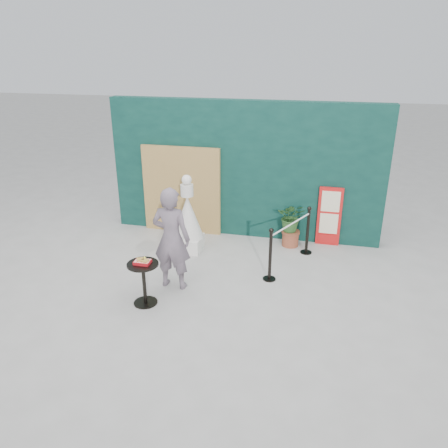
# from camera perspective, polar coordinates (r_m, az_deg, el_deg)

# --- Properties ---
(ground) EXTENTS (60.00, 60.00, 0.00)m
(ground) POSITION_cam_1_polar(r_m,az_deg,el_deg) (7.44, -2.15, -10.60)
(ground) COLOR #ADAAA5
(ground) RESTS_ON ground
(back_wall) EXTENTS (6.00, 0.30, 3.00)m
(back_wall) POSITION_cam_1_polar(r_m,az_deg,el_deg) (9.66, 2.67, 7.04)
(back_wall) COLOR #092A26
(back_wall) RESTS_ON ground
(bamboo_fence) EXTENTS (1.80, 0.08, 2.00)m
(bamboo_fence) POSITION_cam_1_polar(r_m,az_deg,el_deg) (9.95, -5.58, 4.41)
(bamboo_fence) COLOR tan
(bamboo_fence) RESTS_ON ground
(woman) EXTENTS (0.70, 0.48, 1.86)m
(woman) POSITION_cam_1_polar(r_m,az_deg,el_deg) (7.62, -6.87, -1.92)
(woman) COLOR slate
(woman) RESTS_ON ground
(menu_board) EXTENTS (0.50, 0.07, 1.30)m
(menu_board) POSITION_cam_1_polar(r_m,az_deg,el_deg) (9.59, 13.58, 0.95)
(menu_board) COLOR red
(menu_board) RESTS_ON ground
(statue) EXTENTS (0.64, 0.64, 1.65)m
(statue) POSITION_cam_1_polar(r_m,az_deg,el_deg) (9.09, -4.73, 0.48)
(statue) COLOR white
(statue) RESTS_ON ground
(cafe_table) EXTENTS (0.52, 0.52, 0.75)m
(cafe_table) POSITION_cam_1_polar(r_m,az_deg,el_deg) (7.37, -10.45, -6.83)
(cafe_table) COLOR black
(cafe_table) RESTS_ON ground
(food_basket) EXTENTS (0.26, 0.19, 0.11)m
(food_basket) POSITION_cam_1_polar(r_m,az_deg,el_deg) (7.23, -10.58, -4.83)
(food_basket) COLOR #B4131B
(food_basket) RESTS_ON cafe_table
(planter) EXTENTS (0.58, 0.50, 0.99)m
(planter) POSITION_cam_1_polar(r_m,az_deg,el_deg) (9.40, 8.80, 0.39)
(planter) COLOR #984C31
(planter) RESTS_ON ground
(stanchion_barrier) EXTENTS (0.84, 1.54, 1.03)m
(stanchion_barrier) POSITION_cam_1_polar(r_m,az_deg,el_deg) (8.57, 8.63, -2.40)
(stanchion_barrier) COLOR black
(stanchion_barrier) RESTS_ON ground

